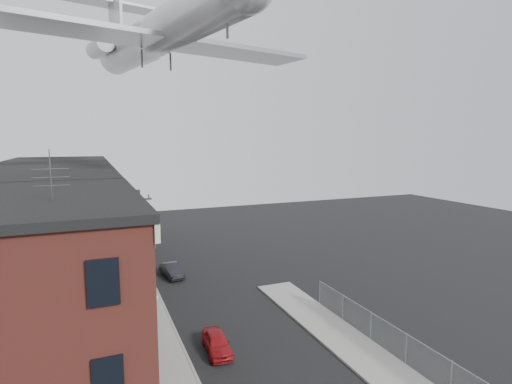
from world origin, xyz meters
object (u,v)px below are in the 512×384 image
street_tree (132,235)px  car_near (217,343)px  airplane (157,34)px  utility_pole (141,249)px  car_far (147,241)px  car_mid (172,270)px

street_tree → car_near: (3.02, -17.47, -2.87)m
car_near → airplane: size_ratio=0.12×
utility_pole → car_far: 19.12m
utility_pole → car_near: 9.22m
utility_pole → street_tree: size_ratio=1.73×
utility_pole → street_tree: 10.00m
car_near → car_mid: car_mid is taller
utility_pole → car_mid: utility_pole is taller
utility_pole → car_mid: 8.49m
street_tree → car_mid: bearing=-47.0°
car_near → car_mid: 14.19m
street_tree → airplane: bearing=-72.5°
car_far → airplane: 24.90m
car_mid → airplane: airplane is taller
utility_pole → car_far: utility_pole is taller
utility_pole → car_near: utility_pole is taller
utility_pole → car_near: bearing=-66.1°
car_mid → street_tree: bearing=125.1°
car_near → utility_pole: bearing=117.8°
utility_pole → street_tree: bearing=88.1°
car_far → street_tree: bearing=-103.2°
street_tree → car_far: 9.35m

